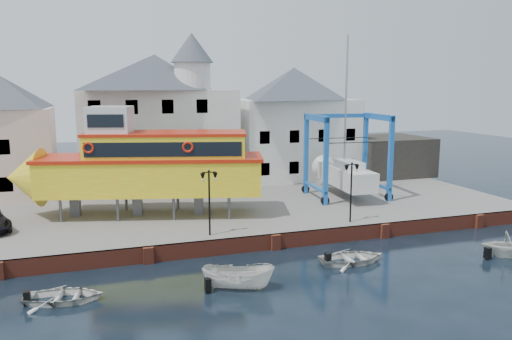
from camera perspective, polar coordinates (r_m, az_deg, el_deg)
name	(u,v)px	position (r m, az deg, el deg)	size (l,w,h in m)	color
ground	(275,250)	(32.36, 2.23, -9.07)	(140.00, 140.00, 0.00)	black
hardstanding	(230,204)	(42.31, -2.99, -3.89)	(44.00, 22.00, 1.00)	slate
quay_wall	(275,242)	(32.30, 2.17, -8.18)	(44.00, 0.47, 1.00)	maroon
building_pink	(3,136)	(47.45, -26.98, 3.46)	(8.00, 7.00, 10.30)	beige
building_white_main	(158,119)	(47.57, -11.14, 5.78)	(14.00, 8.30, 14.00)	silver
building_white_right	(293,123)	(51.78, 4.27, 5.40)	(12.00, 8.00, 11.20)	silver
shed_dark	(387,156)	(55.04, 14.70, 1.60)	(8.00, 7.00, 4.00)	black
lamp_post_left	(209,186)	(31.28, -5.38, -1.84)	(1.12, 0.32, 4.20)	black
lamp_post_right	(351,177)	(34.84, 10.86, -0.80)	(1.12, 0.32, 4.20)	black
tour_boat	(137,165)	(36.97, -13.49, 0.59)	(18.71, 8.76, 7.93)	#59595E
travel_lift	(342,169)	(43.60, 9.85, 0.07)	(6.64, 9.08, 13.50)	#195CA5
motorboat_a	(238,288)	(26.53, -2.05, -13.38)	(1.42, 3.79, 1.46)	silver
motorboat_b	(352,263)	(30.63, 10.92, -10.34)	(2.83, 3.97, 0.82)	silver
motorboat_c	(508,257)	(34.74, 26.86, -8.82)	(2.80, 3.24, 1.71)	silver
motorboat_d	(64,301)	(26.76, -21.13, -13.84)	(2.69, 3.77, 0.78)	silver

